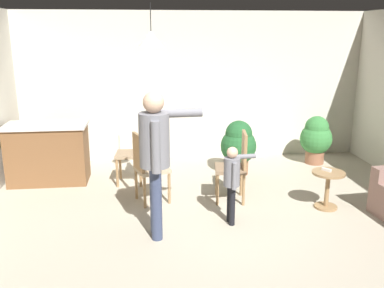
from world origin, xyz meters
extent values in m
plane|color=#B2A893|center=(0.00, 0.00, 0.00)|extent=(7.68, 7.68, 0.00)
cube|color=silver|center=(0.00, 3.20, 1.35)|extent=(6.40, 0.10, 2.70)
cylinder|color=#99754C|center=(2.14, 0.36, 0.03)|extent=(0.05, 0.05, 0.06)
cube|color=brown|center=(-2.45, 2.07, 0.45)|extent=(1.20, 0.60, 0.91)
cube|color=beige|center=(-2.45, 2.07, 0.93)|extent=(1.26, 0.66, 0.04)
cylinder|color=#99754C|center=(1.53, 0.59, 0.51)|extent=(0.44, 0.44, 0.03)
cylinder|color=#99754C|center=(1.53, 0.59, 0.24)|extent=(0.06, 0.06, 0.49)
cylinder|color=#99754C|center=(1.53, 0.59, 0.01)|extent=(0.31, 0.31, 0.03)
cylinder|color=#384260|center=(-0.81, 0.14, 0.43)|extent=(0.13, 0.13, 0.87)
cylinder|color=#384260|center=(-0.80, -0.04, 0.43)|extent=(0.13, 0.13, 0.87)
cylinder|color=slate|center=(-0.81, 0.05, 1.17)|extent=(0.34, 0.34, 0.61)
sphere|color=#D8AD8C|center=(-0.81, 0.05, 1.60)|extent=(0.23, 0.23, 0.23)
cylinder|color=slate|center=(-0.53, 0.26, 1.43)|extent=(0.58, 0.13, 0.10)
cube|color=white|center=(-0.21, 0.28, 1.43)|extent=(0.13, 0.04, 0.04)
cylinder|color=slate|center=(-0.80, -0.15, 1.14)|extent=(0.10, 0.10, 0.58)
cylinder|color=black|center=(0.13, 0.33, 0.25)|extent=(0.07, 0.07, 0.50)
cylinder|color=black|center=(0.14, 0.22, 0.25)|extent=(0.07, 0.07, 0.50)
cylinder|color=slate|center=(0.13, 0.28, 0.68)|extent=(0.20, 0.20, 0.36)
sphere|color=#D8AD8C|center=(0.13, 0.28, 0.93)|extent=(0.14, 0.14, 0.14)
cylinder|color=slate|center=(0.29, 0.40, 0.83)|extent=(0.34, 0.09, 0.06)
cube|color=white|center=(0.49, 0.42, 0.83)|extent=(0.13, 0.05, 0.04)
cylinder|color=slate|center=(0.14, 0.16, 0.67)|extent=(0.06, 0.06, 0.34)
cylinder|color=#99754C|center=(0.42, 0.80, 0.23)|extent=(0.04, 0.04, 0.45)
cylinder|color=#99754C|center=(0.47, 1.16, 0.23)|extent=(0.04, 0.04, 0.45)
cylinder|color=#99754C|center=(0.06, 0.85, 0.23)|extent=(0.04, 0.04, 0.45)
cylinder|color=#99754C|center=(0.11, 1.21, 0.23)|extent=(0.04, 0.04, 0.45)
cube|color=#7F664C|center=(0.27, 1.01, 0.47)|extent=(0.47, 0.47, 0.05)
cube|color=#99754C|center=(0.45, 0.98, 0.75)|extent=(0.09, 0.38, 0.50)
cylinder|color=#99754C|center=(-1.06, 1.20, 0.23)|extent=(0.04, 0.04, 0.45)
cylinder|color=#99754C|center=(-0.94, 0.86, 0.23)|extent=(0.04, 0.04, 0.45)
cylinder|color=#99754C|center=(-0.72, 1.32, 0.23)|extent=(0.04, 0.04, 0.45)
cylinder|color=#99754C|center=(-0.60, 0.98, 0.23)|extent=(0.04, 0.04, 0.45)
cube|color=tan|center=(-0.83, 1.09, 0.47)|extent=(0.54, 0.54, 0.05)
cube|color=#99754C|center=(-1.01, 1.03, 0.75)|extent=(0.16, 0.37, 0.50)
cylinder|color=#99754C|center=(-1.00, 1.69, 0.23)|extent=(0.04, 0.04, 0.45)
cylinder|color=#99754C|center=(-0.98, 2.05, 0.23)|extent=(0.04, 0.04, 0.45)
cylinder|color=#99754C|center=(-1.36, 1.71, 0.23)|extent=(0.04, 0.04, 0.45)
cylinder|color=#99754C|center=(-1.33, 2.07, 0.23)|extent=(0.04, 0.04, 0.45)
cube|color=#997F60|center=(-1.17, 1.88, 0.47)|extent=(0.45, 0.45, 0.05)
cube|color=#99754C|center=(-0.98, 1.87, 0.75)|extent=(0.07, 0.38, 0.50)
cylinder|color=brown|center=(0.63, 2.13, 0.14)|extent=(0.35, 0.35, 0.27)
sphere|color=#235B2D|center=(0.63, 2.13, 0.48)|extent=(0.60, 0.60, 0.60)
sphere|color=#235B2D|center=(0.63, 2.13, 0.69)|extent=(0.45, 0.45, 0.45)
cylinder|color=brown|center=(2.16, 2.53, 0.13)|extent=(0.33, 0.33, 0.26)
sphere|color=#387F3D|center=(2.16, 2.53, 0.46)|extent=(0.57, 0.57, 0.57)
sphere|color=#387F3D|center=(2.16, 2.53, 0.66)|extent=(0.43, 0.43, 0.43)
cube|color=white|center=(1.51, 0.63, 0.54)|extent=(0.11, 0.13, 0.04)
cone|color=silver|center=(-0.80, 1.14, 2.25)|extent=(0.32, 0.32, 0.20)
cylinder|color=black|center=(-0.80, 1.14, 2.52)|extent=(0.01, 0.01, 0.36)
camera|label=1|loc=(-0.89, -4.45, 2.35)|focal=38.90mm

